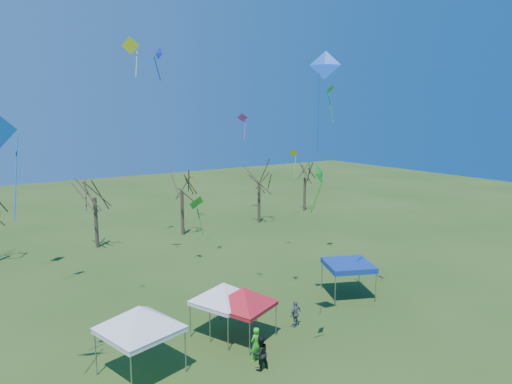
% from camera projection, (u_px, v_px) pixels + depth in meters
% --- Properties ---
extents(ground, '(140.00, 140.00, 0.00)m').
position_uv_depth(ground, '(277.00, 354.00, 23.23)').
color(ground, '#304C18').
rests_on(ground, ground).
extents(tree_2, '(3.71, 3.71, 8.18)m').
position_uv_depth(tree_2, '(93.00, 179.00, 40.76)').
color(tree_2, '#3D2D21').
rests_on(tree_2, ground).
extents(tree_3, '(3.59, 3.59, 7.91)m').
position_uv_depth(tree_3, '(181.00, 175.00, 45.16)').
color(tree_3, '#3D2D21').
rests_on(tree_3, ground).
extents(tree_4, '(3.58, 3.58, 7.89)m').
position_uv_depth(tree_4, '(259.00, 169.00, 50.27)').
color(tree_4, '#3D2D21').
rests_on(tree_4, ground).
extents(tree_5, '(3.39, 3.39, 7.46)m').
position_uv_depth(tree_5, '(305.00, 165.00, 56.62)').
color(tree_5, '#3D2D21').
rests_on(tree_5, ground).
extents(tent_white_west, '(4.32, 4.32, 3.93)m').
position_uv_depth(tent_white_west, '(139.00, 311.00, 20.98)').
color(tent_white_west, gray).
rests_on(tent_white_west, ground).
extents(tent_white_mid, '(3.68, 3.68, 3.49)m').
position_uv_depth(tent_white_mid, '(223.00, 286.00, 24.89)').
color(tent_white_mid, gray).
rests_on(tent_white_mid, ground).
extents(tent_red, '(3.60, 3.60, 3.43)m').
position_uv_depth(tent_red, '(243.00, 291.00, 24.34)').
color(tent_red, gray).
rests_on(tent_red, ground).
extents(tent_blue, '(3.89, 3.89, 2.31)m').
position_uv_depth(tent_blue, '(348.00, 265.00, 30.37)').
color(tent_blue, gray).
rests_on(tent_blue, ground).
extents(person_dark, '(0.83, 0.66, 1.70)m').
position_uv_depth(person_dark, '(260.00, 353.00, 21.75)').
color(person_dark, black).
rests_on(person_dark, ground).
extents(person_grey, '(0.98, 0.59, 1.56)m').
position_uv_depth(person_grey, '(296.00, 314.00, 26.16)').
color(person_grey, slate).
rests_on(person_grey, ground).
extents(person_green, '(0.73, 0.59, 1.74)m').
position_uv_depth(person_green, '(255.00, 344.00, 22.54)').
color(person_green, green).
rests_on(person_green, ground).
extents(kite_22, '(1.07, 1.13, 2.97)m').
position_uv_depth(kite_22, '(192.00, 177.00, 44.86)').
color(kite_22, orange).
rests_on(kite_22, ground).
extents(kite_18, '(0.79, 0.77, 1.70)m').
position_uv_depth(kite_18, '(243.00, 118.00, 27.92)').
color(kite_18, '#CD2D9B').
rests_on(kite_18, ground).
extents(kite_5, '(1.42, 1.46, 4.65)m').
position_uv_depth(kite_5, '(325.00, 66.00, 20.84)').
color(kite_5, blue).
rests_on(kite_5, ground).
extents(kite_12, '(0.85, 1.17, 3.38)m').
position_uv_depth(kite_12, '(294.00, 153.00, 52.05)').
color(kite_12, yellow).
rests_on(kite_12, ground).
extents(kite_11, '(1.27, 1.03, 2.87)m').
position_uv_depth(kite_11, '(131.00, 46.00, 32.82)').
color(kite_11, '#D3DB17').
rests_on(kite_11, ground).
extents(kite_17, '(1.15, 0.99, 2.92)m').
position_uv_depth(kite_17, '(330.00, 90.00, 34.80)').
color(kite_17, green).
rests_on(kite_17, ground).
extents(kite_24, '(0.47, 0.82, 2.10)m').
position_uv_depth(kite_24, '(159.00, 54.00, 29.87)').
color(kite_24, '#1227C2').
rests_on(kite_24, ground).
extents(kite_27, '(0.95, 0.74, 2.24)m').
position_uv_depth(kite_27, '(320.00, 174.00, 20.24)').
color(kite_27, green).
rests_on(kite_27, ground).
extents(kite_1, '(1.08, 0.87, 2.10)m').
position_uv_depth(kite_1, '(196.00, 203.00, 22.93)').
color(kite_1, green).
rests_on(kite_1, ground).
extents(kite_2, '(1.59, 1.20, 3.49)m').
position_uv_depth(kite_2, '(2.00, 126.00, 31.83)').
color(kite_2, '#0B9DAC').
rests_on(kite_2, ground).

